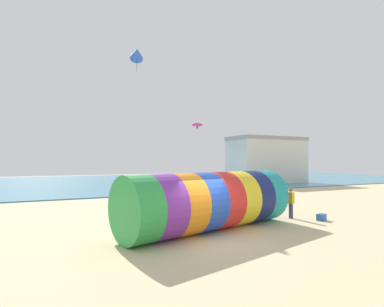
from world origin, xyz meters
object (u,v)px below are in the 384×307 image
at_px(kite_blue_delta, 137,54).
at_px(cooler_box, 321,217).
at_px(giant_inflatable_tube, 210,201).
at_px(kite_handler, 291,203).
at_px(bystander_mid_beach, 214,194).
at_px(kite_magenta_parafoil, 197,125).

relative_size(kite_blue_delta, cooler_box, 4.66).
bearing_deg(giant_inflatable_tube, kite_handler, 5.76).
bearing_deg(kite_blue_delta, bystander_mid_beach, -59.58).
relative_size(kite_blue_delta, bystander_mid_beach, 1.48).
height_order(kite_handler, kite_blue_delta, kite_blue_delta).
distance_m(kite_handler, kite_magenta_parafoil, 15.83).
height_order(kite_magenta_parafoil, cooler_box, kite_magenta_parafoil).
height_order(giant_inflatable_tube, kite_handler, giant_inflatable_tube).
xyz_separation_m(giant_inflatable_tube, kite_handler, (5.61, 0.57, -0.49)).
relative_size(kite_blue_delta, kite_magenta_parafoil, 1.97).
xyz_separation_m(kite_blue_delta, bystander_mid_beach, (4.07, -6.94, -12.16)).
bearing_deg(bystander_mid_beach, kite_magenta_parafoil, 72.09).
height_order(giant_inflatable_tube, kite_blue_delta, kite_blue_delta).
bearing_deg(giant_inflatable_tube, cooler_box, -5.35).
height_order(kite_handler, bystander_mid_beach, kite_handler).
bearing_deg(cooler_box, bystander_mid_beach, 110.07).
relative_size(giant_inflatable_tube, kite_handler, 5.44).
height_order(kite_blue_delta, cooler_box, kite_blue_delta).
xyz_separation_m(kite_blue_delta, kite_magenta_parafoil, (6.78, 1.42, -5.96)).
relative_size(giant_inflatable_tube, kite_magenta_parafoil, 7.72).
bearing_deg(bystander_mid_beach, cooler_box, -69.93).
xyz_separation_m(kite_blue_delta, cooler_box, (6.77, -14.32, -12.81)).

